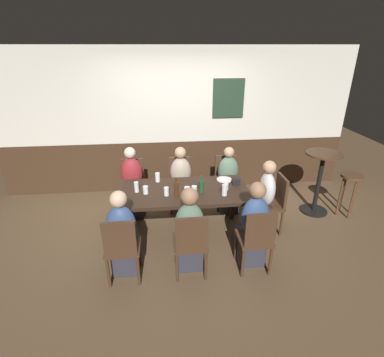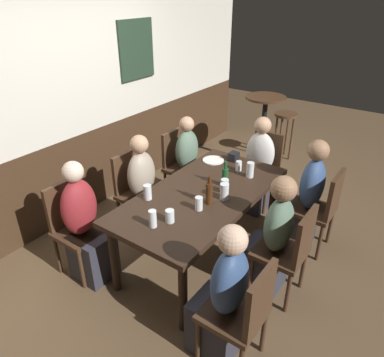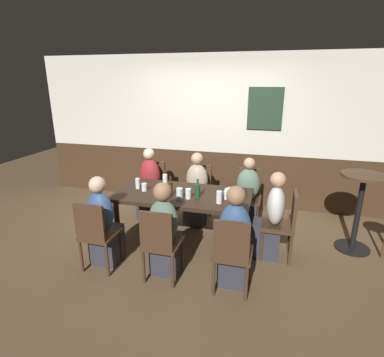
# 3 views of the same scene
# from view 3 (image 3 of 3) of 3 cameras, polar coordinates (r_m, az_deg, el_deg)

# --- Properties ---
(ground_plane) EXTENTS (12.00, 12.00, 0.00)m
(ground_plane) POSITION_cam_3_polar(r_m,az_deg,el_deg) (4.38, -1.60, -11.86)
(ground_plane) COLOR brown
(wall_back) EXTENTS (6.40, 0.13, 2.60)m
(wall_back) POSITION_cam_3_polar(r_m,az_deg,el_deg) (5.47, 3.40, 8.69)
(wall_back) COLOR #3D2819
(wall_back) RESTS_ON ground_plane
(dining_table) EXTENTS (1.79, 0.90, 0.74)m
(dining_table) POSITION_cam_3_polar(r_m,az_deg,el_deg) (4.10, -1.68, -3.79)
(dining_table) COLOR black
(dining_table) RESTS_ON ground_plane
(chair_left_near) EXTENTS (0.40, 0.40, 0.88)m
(chair_left_near) POSITION_cam_3_polar(r_m,az_deg,el_deg) (3.76, -17.38, -9.49)
(chair_left_near) COLOR #422B1C
(chair_left_near) RESTS_ON ground_plane
(chair_mid_near) EXTENTS (0.40, 0.40, 0.88)m
(chair_mid_near) POSITION_cam_3_polar(r_m,az_deg,el_deg) (3.43, -5.94, -11.51)
(chair_mid_near) COLOR #422B1C
(chair_mid_near) RESTS_ON ground_plane
(chair_right_far) EXTENTS (0.40, 0.40, 0.88)m
(chair_right_far) POSITION_cam_3_polar(r_m,az_deg,el_deg) (4.82, 10.40, -2.81)
(chair_right_far) COLOR #422B1C
(chair_right_far) RESTS_ON ground_plane
(chair_left_far) EXTENTS (0.40, 0.40, 0.88)m
(chair_left_far) POSITION_cam_3_polar(r_m,az_deg,el_deg) (5.17, -7.25, -1.20)
(chair_left_far) COLOR #422B1C
(chair_left_far) RESTS_ON ground_plane
(chair_mid_far) EXTENTS (0.40, 0.40, 0.88)m
(chair_mid_far) POSITION_cam_3_polar(r_m,az_deg,el_deg) (4.93, 1.26, -2.00)
(chair_mid_far) COLOR #422B1C
(chair_mid_far) RESTS_ON ground_plane
(chair_head_east) EXTENTS (0.40, 0.40, 0.88)m
(chair_head_east) POSITION_cam_3_polar(r_m,az_deg,el_deg) (4.01, 16.74, -7.65)
(chair_head_east) COLOR #422B1C
(chair_head_east) RESTS_ON ground_plane
(chair_right_near) EXTENTS (0.40, 0.40, 0.88)m
(chair_right_near) POSITION_cam_3_polar(r_m,az_deg,el_deg) (3.26, 7.48, -13.27)
(chair_right_near) COLOR #422B1C
(chair_right_near) RESTS_ON ground_plane
(person_left_near) EXTENTS (0.34, 0.37, 1.13)m
(person_left_near) POSITION_cam_3_polar(r_m,az_deg,el_deg) (3.89, -16.08, -8.72)
(person_left_near) COLOR #2D2D38
(person_left_near) RESTS_ON ground_plane
(person_mid_near) EXTENTS (0.34, 0.37, 1.13)m
(person_mid_near) POSITION_cam_3_polar(r_m,az_deg,el_deg) (3.57, -4.98, -10.52)
(person_mid_near) COLOR #2D2D38
(person_mid_near) RESTS_ON ground_plane
(person_right_far) EXTENTS (0.34, 0.37, 1.10)m
(person_right_far) POSITION_cam_3_polar(r_m,az_deg,el_deg) (4.68, 10.18, -3.96)
(person_right_far) COLOR #2D2D38
(person_right_far) RESTS_ON ground_plane
(person_left_far) EXTENTS (0.34, 0.37, 1.15)m
(person_left_far) POSITION_cam_3_polar(r_m,az_deg,el_deg) (5.03, -7.94, -1.96)
(person_left_far) COLOR #2D2D38
(person_left_far) RESTS_ON ground_plane
(person_mid_far) EXTENTS (0.34, 0.37, 1.12)m
(person_mid_far) POSITION_cam_3_polar(r_m,az_deg,el_deg) (4.79, 0.78, -2.93)
(person_mid_far) COLOR #2D2D38
(person_mid_far) RESTS_ON ground_plane
(person_head_east) EXTENTS (0.37, 0.34, 1.13)m
(person_head_east) POSITION_cam_3_polar(r_m,az_deg,el_deg) (4.02, 14.37, -7.77)
(person_head_east) COLOR #2D2D38
(person_head_east) RESTS_ON ground_plane
(person_right_near) EXTENTS (0.34, 0.37, 1.16)m
(person_right_near) POSITION_cam_3_polar(r_m,az_deg,el_deg) (3.40, 7.87, -11.93)
(person_right_near) COLOR #2D2D38
(person_right_near) RESTS_ON ground_plane
(tumbler_short) EXTENTS (0.06, 0.06, 0.14)m
(tumbler_short) POSITION_cam_3_polar(r_m,az_deg,el_deg) (4.29, -10.05, -1.02)
(tumbler_short) COLOR silver
(tumbler_short) RESTS_ON dining_table
(highball_clear) EXTENTS (0.07, 0.07, 0.12)m
(highball_clear) POSITION_cam_3_polar(r_m,az_deg,el_deg) (4.01, -5.71, -2.38)
(highball_clear) COLOR silver
(highball_clear) RESTS_ON dining_table
(beer_glass_half) EXTENTS (0.08, 0.08, 0.15)m
(beer_glass_half) POSITION_cam_3_polar(r_m,az_deg,el_deg) (3.84, -2.35, -2.96)
(beer_glass_half) COLOR silver
(beer_glass_half) RESTS_ON dining_table
(pint_glass_amber) EXTENTS (0.07, 0.07, 0.13)m
(pint_glass_amber) POSITION_cam_3_polar(r_m,az_deg,el_deg) (3.87, -0.69, -2.93)
(pint_glass_amber) COLOR silver
(pint_glass_amber) RESTS_ON dining_table
(tumbler_water) EXTENTS (0.07, 0.07, 0.15)m
(tumbler_water) POSITION_cam_3_polar(r_m,az_deg,el_deg) (3.74, 5.07, -3.64)
(tumbler_water) COLOR silver
(tumbler_water) RESTS_ON dining_table
(pint_glass_stout) EXTENTS (0.07, 0.07, 0.14)m
(pint_glass_stout) POSITION_cam_3_polar(r_m,az_deg,el_deg) (4.45, -5.02, -0.15)
(pint_glass_stout) COLOR silver
(pint_glass_stout) RESTS_ON dining_table
(beer_glass_tall) EXTENTS (0.06, 0.06, 0.10)m
(beer_glass_tall) POSITION_cam_3_polar(r_m,az_deg,el_deg) (3.88, 6.32, -3.15)
(beer_glass_tall) COLOR silver
(beer_glass_tall) RESTS_ON dining_table
(pint_glass_pale) EXTENTS (0.07, 0.07, 0.11)m
(pint_glass_pale) POSITION_cam_3_polar(r_m,az_deg,el_deg) (4.19, -8.86, -1.66)
(pint_glass_pale) COLOR silver
(pint_glass_pale) RESTS_ON dining_table
(beer_bottle_green) EXTENTS (0.06, 0.06, 0.25)m
(beer_bottle_green) POSITION_cam_3_polar(r_m,az_deg,el_deg) (3.89, 1.04, -2.23)
(beer_bottle_green) COLOR #194723
(beer_bottle_green) RESTS_ON dining_table
(beer_bottle_brown) EXTENTS (0.06, 0.06, 0.26)m
(beer_bottle_brown) POSITION_cam_3_polar(r_m,az_deg,el_deg) (3.93, -4.01, -1.91)
(beer_bottle_brown) COLOR #42230F
(beer_bottle_brown) RESTS_ON dining_table
(plate_white_large) EXTENTS (0.23, 0.23, 0.01)m
(plate_white_large) POSITION_cam_3_polar(r_m,az_deg,el_deg) (4.20, 7.62, -2.16)
(plate_white_large) COLOR white
(plate_white_large) RESTS_ON dining_table
(condiment_caddy) EXTENTS (0.11, 0.09, 0.09)m
(condiment_caddy) POSITION_cam_3_polar(r_m,az_deg,el_deg) (4.01, 9.21, -2.61)
(condiment_caddy) COLOR black
(condiment_caddy) RESTS_ON dining_table
(side_bar_table) EXTENTS (0.56, 0.56, 1.05)m
(side_bar_table) POSITION_cam_3_polar(r_m,az_deg,el_deg) (4.52, 28.63, -4.58)
(side_bar_table) COLOR black
(side_bar_table) RESTS_ON ground_plane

